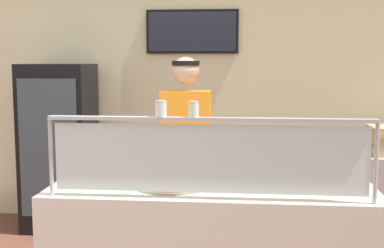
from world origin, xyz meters
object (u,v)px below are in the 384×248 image
pizza_tray (172,183)px  pepper_flake_shaker (194,110)px  parmesan_shaker (161,110)px  pizza_server (165,180)px  worker_figure (186,154)px  drink_fridge (59,147)px

pizza_tray → pepper_flake_shaker: bearing=-61.2°
parmesan_shaker → pizza_server: bearing=94.8°
pizza_tray → pepper_flake_shaker: size_ratio=5.53×
pizza_tray → pepper_flake_shaker: (0.17, -0.31, 0.49)m
pizza_server → worker_figure: worker_figure is taller
parmesan_shaker → worker_figure: worker_figure is taller
pizza_tray → pizza_server: size_ratio=1.77×
parmesan_shaker → worker_figure: size_ratio=0.05×
worker_figure → parmesan_shaker: bearing=-91.1°
pizza_server → pepper_flake_shaker: bearing=-66.5°
pizza_tray → drink_fridge: size_ratio=0.29×
pizza_tray → worker_figure: 0.80m
pizza_server → pepper_flake_shaker: (0.21, -0.29, 0.47)m
parmesan_shaker → drink_fridge: size_ratio=0.06×
pepper_flake_shaker → drink_fridge: 2.80m
pizza_server → drink_fridge: size_ratio=0.17×
pepper_flake_shaker → drink_fridge: drink_fridge is taller
pizza_server → drink_fridge: (-1.39, 1.93, -0.14)m
pizza_tray → pepper_flake_shaker: 0.60m
pepper_flake_shaker → pizza_server: bearing=126.0°
drink_fridge → worker_figure: bearing=-37.8°
pizza_tray → pizza_server: pizza_server is taller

